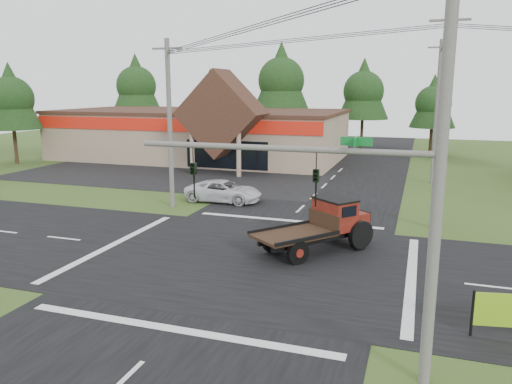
% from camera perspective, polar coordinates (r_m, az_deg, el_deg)
% --- Properties ---
extents(ground, '(120.00, 120.00, 0.00)m').
position_cam_1_polar(ground, '(22.57, -0.88, -7.74)').
color(ground, '#364B1A').
rests_on(ground, ground).
extents(road_ns, '(12.00, 120.00, 0.02)m').
position_cam_1_polar(road_ns, '(22.57, -0.88, -7.72)').
color(road_ns, black).
rests_on(road_ns, ground).
extents(road_ew, '(120.00, 12.00, 0.02)m').
position_cam_1_polar(road_ew, '(22.57, -0.88, -7.71)').
color(road_ew, black).
rests_on(road_ew, ground).
extents(parking_apron, '(28.00, 14.00, 0.02)m').
position_cam_1_polar(parking_apron, '(45.01, -9.75, 2.01)').
color(parking_apron, black).
rests_on(parking_apron, ground).
extents(cvs_building, '(30.40, 18.20, 9.19)m').
position_cam_1_polar(cvs_building, '(54.81, -6.22, 6.76)').
color(cvs_building, tan).
rests_on(cvs_building, ground).
extents(traffic_signal_mast, '(8.12, 0.24, 7.00)m').
position_cam_1_polar(traffic_signal_mast, '(13.01, 12.47, -2.40)').
color(traffic_signal_mast, '#595651').
rests_on(traffic_signal_mast, ground).
extents(utility_pole_nr, '(2.00, 0.30, 11.00)m').
position_cam_1_polar(utility_pole_nr, '(12.72, 20.27, 2.40)').
color(utility_pole_nr, '#595651').
rests_on(utility_pole_nr, ground).
extents(utility_pole_nw, '(2.00, 0.30, 10.50)m').
position_cam_1_polar(utility_pole_nw, '(31.92, -9.84, 7.76)').
color(utility_pole_nw, '#595651').
rests_on(utility_pole_nw, ground).
extents(utility_pole_ne, '(2.00, 0.30, 11.50)m').
position_cam_1_polar(utility_pole_ne, '(28.13, 20.53, 7.68)').
color(utility_pole_ne, '#595651').
rests_on(utility_pole_ne, ground).
extents(utility_pole_n, '(2.00, 0.30, 11.20)m').
position_cam_1_polar(utility_pole_n, '(42.12, 19.94, 8.66)').
color(utility_pole_n, '#595651').
rests_on(utility_pole_n, ground).
extents(tree_row_a, '(6.72, 6.72, 12.12)m').
position_cam_1_polar(tree_row_a, '(70.57, -13.53, 11.91)').
color(tree_row_a, '#332316').
rests_on(tree_row_a, ground).
extents(tree_row_b, '(5.60, 5.60, 10.10)m').
position_cam_1_polar(tree_row_b, '(67.71, -5.21, 11.06)').
color(tree_row_b, '#332316').
rests_on(tree_row_b, ground).
extents(tree_row_c, '(7.28, 7.28, 13.13)m').
position_cam_1_polar(tree_row_c, '(63.41, 2.90, 12.87)').
color(tree_row_c, '#332316').
rests_on(tree_row_c, ground).
extents(tree_row_d, '(6.16, 6.16, 11.11)m').
position_cam_1_polar(tree_row_d, '(62.47, 12.19, 11.41)').
color(tree_row_d, '#332316').
rests_on(tree_row_d, ground).
extents(tree_row_e, '(5.04, 5.04, 9.09)m').
position_cam_1_polar(tree_row_e, '(60.09, 19.62, 9.70)').
color(tree_row_e, '#332316').
rests_on(tree_row_e, ground).
extents(tree_side_w, '(5.60, 5.60, 10.10)m').
position_cam_1_polar(tree_side_w, '(55.95, -26.24, 9.76)').
color(tree_side_w, '#332316').
rests_on(tree_side_w, ground).
extents(antique_flatbed_truck, '(5.49, 6.03, 2.48)m').
position_cam_1_polar(antique_flatbed_truck, '(23.44, 6.76, -3.90)').
color(antique_flatbed_truck, '#550F0C').
rests_on(antique_flatbed_truck, ground).
extents(white_pickup, '(5.17, 2.41, 1.43)m').
position_cam_1_polar(white_pickup, '(33.74, -3.71, 0.10)').
color(white_pickup, silver).
rests_on(white_pickup, ground).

